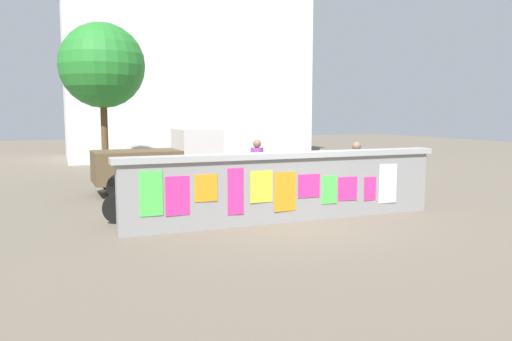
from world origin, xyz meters
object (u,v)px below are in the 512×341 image
auto_rickshaw_truck (164,162)px  bicycle_near (219,196)px  person_walking (356,167)px  tree_roadside (102,66)px  motorcycle (294,176)px  person_bystander (257,163)px  bicycle_far (144,205)px

auto_rickshaw_truck → bicycle_near: bearing=-79.4°
person_walking → tree_roadside: tree_roadside is taller
motorcycle → person_bystander: person_bystander is taller
bicycle_near → person_walking: 3.42m
auto_rickshaw_truck → motorcycle: auto_rickshaw_truck is taller
bicycle_near → bicycle_far: bearing=-163.2°
auto_rickshaw_truck → person_bystander: auto_rickshaw_truck is taller
bicycle_near → person_walking: (3.27, -0.80, 0.62)m
auto_rickshaw_truck → person_bystander: size_ratio=2.25×
auto_rickshaw_truck → tree_roadside: (-1.24, 4.80, 3.14)m
auto_rickshaw_truck → person_bystander: (2.02, -2.25, 0.09)m
bicycle_near → tree_roadside: size_ratio=0.31×
person_bystander → bicycle_far: bearing=-153.5°
motorcycle → tree_roadside: size_ratio=0.33×
person_bystander → person_walking: bearing=-45.0°
person_walking → motorcycle: bearing=97.3°
motorcycle → bicycle_near: 3.49m
motorcycle → auto_rickshaw_truck: bearing=158.5°
motorcycle → bicycle_near: bicycle_near is taller
person_bystander → tree_roadside: size_ratio=0.29×
bicycle_near → person_walking: size_ratio=1.06×
bicycle_far → bicycle_near: bearing=16.8°
tree_roadside → auto_rickshaw_truck: bearing=-75.5°
person_walking → bicycle_far: bearing=177.3°
auto_rickshaw_truck → motorcycle: 3.83m
bicycle_near → bicycle_far: size_ratio=1.00×
tree_roadside → bicycle_far: bearing=-90.0°
bicycle_far → person_bystander: (3.26, 1.63, 0.62)m
motorcycle → person_walking: 2.79m
motorcycle → person_bystander: 1.82m
auto_rickshaw_truck → bicycle_near: size_ratio=2.13×
bicycle_far → person_bystander: 3.70m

